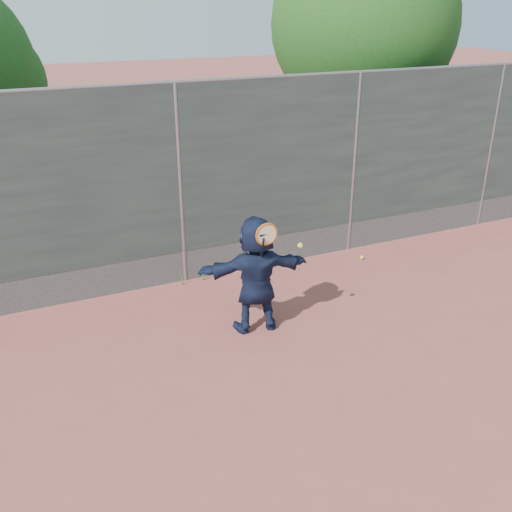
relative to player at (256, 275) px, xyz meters
name	(u,v)px	position (x,y,z in m)	size (l,w,h in m)	color
ground	(287,414)	(-0.42, -1.74, -0.79)	(80.00, 80.00, 0.00)	#9E4C42
player	(256,275)	(0.00, 0.00, 0.00)	(1.46, 0.47, 1.57)	#161F3D
ball_ground	(362,257)	(2.55, 1.28, -0.75)	(0.07, 0.07, 0.07)	#DBE933
fence	(180,183)	(-0.42, 1.76, 0.80)	(20.00, 0.06, 3.03)	#38423D
swing_action	(270,237)	(0.09, -0.20, 0.59)	(0.63, 0.16, 0.51)	#C55A12
tree_right	(370,30)	(4.26, 4.01, 2.70)	(3.78, 3.60, 5.39)	#382314
weed_clump	(205,272)	(-0.13, 1.64, -0.65)	(0.68, 0.07, 0.30)	#387226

